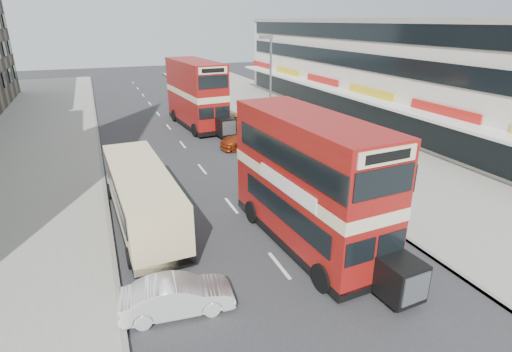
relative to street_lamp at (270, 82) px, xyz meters
name	(u,v)px	position (x,y,z in m)	size (l,w,h in m)	color
ground	(303,295)	(-6.52, -18.00, -4.78)	(160.00, 160.00, 0.00)	#28282B
road_surface	(183,145)	(-6.52, 2.00, -4.78)	(12.00, 90.00, 0.01)	#28282B
pavement_right	(316,129)	(5.48, 2.00, -4.71)	(12.00, 90.00, 0.15)	gray
pavement_left	(8,163)	(-18.52, 2.00, -4.71)	(12.00, 90.00, 0.15)	gray
kerb_left	(100,153)	(-12.62, 2.00, -4.71)	(0.20, 90.00, 0.16)	gray
kerb_right	(255,136)	(-0.42, 2.00, -4.71)	(0.20, 90.00, 0.16)	gray
commercial_row	(381,70)	(13.42, 4.00, -0.09)	(9.90, 46.20, 9.30)	beige
street_lamp	(270,82)	(0.00, 0.00, 0.00)	(1.00, 0.20, 8.12)	slate
bus_main	(309,182)	(-4.65, -14.79, -1.91)	(3.33, 9.97, 5.46)	black
bus_second	(196,94)	(-3.94, 7.30, -1.81)	(3.67, 10.35, 5.66)	black
coach	(142,194)	(-11.02, -10.24, -3.29)	(2.85, 9.63, 2.53)	black
car_left_front	(177,296)	(-10.83, -17.19, -4.17)	(1.31, 3.75, 1.24)	silver
car_right_a	(253,138)	(-1.69, -0.77, -4.05)	(2.05, 5.05, 1.46)	#912F0E
car_right_b	(229,122)	(-1.57, 5.41, -4.17)	(2.06, 4.46, 1.24)	#BA7C12
pedestrian_near	(321,146)	(1.69, -5.18, -3.76)	(0.65, 0.44, 1.76)	gray
cyclist	(249,134)	(-1.53, 0.52, -4.03)	(0.70, 1.62, 2.14)	gray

